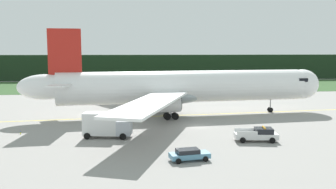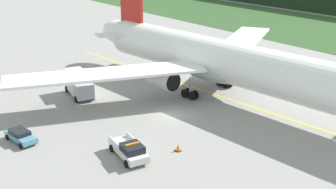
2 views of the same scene
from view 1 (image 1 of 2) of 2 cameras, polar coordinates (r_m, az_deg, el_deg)
name	(u,v)px [view 1 (image 1 of 2)]	position (r m, az deg, el deg)	size (l,w,h in m)	color
ground	(197,126)	(58.50, 4.50, -4.89)	(320.00, 320.00, 0.00)	gray
grass_verge	(164,86)	(120.90, -0.63, 1.33)	(320.00, 39.39, 0.04)	#2E4F26
distant_tree_line	(158,67)	(146.66, -1.47, 4.23)	(288.00, 7.02, 9.73)	black
taxiway_centerline_main	(184,115)	(67.99, 2.50, -3.19)	(71.85, 0.30, 0.01)	yellow
airliner	(181,87)	(67.13, 2.03, 1.09)	(55.70, 53.28, 15.47)	white
ops_pickup_truck	(258,134)	(50.31, 13.65, -6.00)	(5.78, 2.91, 1.94)	silver
catering_truck	(106,125)	(51.40, -9.54, -4.58)	(6.76, 3.48, 3.61)	#B3BAC6
staff_car	(189,154)	(40.79, 3.27, -9.18)	(4.56, 2.52, 1.30)	teal
apron_cone	(258,130)	(55.48, 13.71, -5.33)	(0.64, 0.64, 0.80)	black
taxiway_edge_light_west	(20,133)	(56.87, -21.77, -5.48)	(0.12, 0.12, 0.45)	yellow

